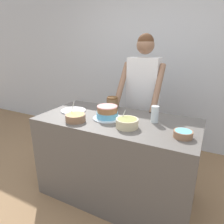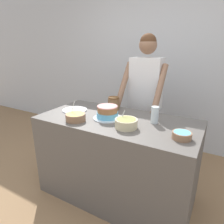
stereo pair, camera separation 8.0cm
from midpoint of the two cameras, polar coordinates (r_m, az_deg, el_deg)
ground_plane at (r=2.20m, az=-2.95°, el=-27.83°), size 14.00×14.00×0.00m
wall_back at (r=3.28m, az=14.99°, el=12.80°), size 10.00×0.05×2.60m
counter at (r=2.18m, az=2.48°, el=-13.10°), size 1.58×0.78×0.90m
person_baker at (r=2.53m, az=10.37°, el=5.93°), size 0.51×0.47×1.73m
cake at (r=1.98m, az=-0.16°, el=-0.22°), size 0.29×0.29×0.13m
frosting_bowl_olive at (r=1.77m, az=5.35°, el=-3.14°), size 0.20×0.20×0.14m
frosting_bowl_blue at (r=1.67m, az=20.65°, el=-6.19°), size 0.15×0.15×0.06m
frosting_bowl_yellow at (r=1.96m, az=-9.21°, el=-1.36°), size 0.19×0.19×0.19m
drinking_glass at (r=1.91m, az=13.31°, el=-0.81°), size 0.07×0.07×0.16m
ceramic_plate at (r=2.27m, az=-9.61°, el=0.57°), size 0.27×0.27×0.01m
stoneware_jar at (r=2.27m, az=1.49°, el=2.51°), size 0.13×0.13×0.14m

